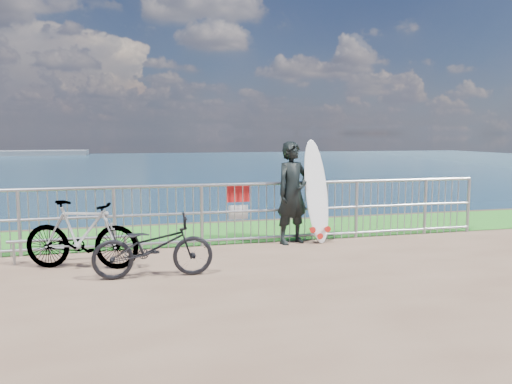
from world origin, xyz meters
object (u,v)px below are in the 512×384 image
object	(u,v)px
surfer	(293,193)
bicycle_near	(153,247)
surfboard	(317,195)
bicycle_far	(82,235)

from	to	relation	value
surfer	bicycle_near	size ratio (longest dim) A/B	1.12
surfboard	bicycle_far	xyz separation A→B (m)	(-4.06, -0.88, -0.37)
surfer	bicycle_near	world-z (taller)	surfer
surfboard	bicycle_near	world-z (taller)	surfboard
surfer	bicycle_near	distance (m)	3.09
surfer	bicycle_far	xyz separation A→B (m)	(-3.60, -0.89, -0.42)
surfboard	bicycle_far	world-z (taller)	surfboard
surfer	bicycle_near	bearing A→B (deg)	-168.57
surfboard	bicycle_near	bearing A→B (deg)	-152.36
surfer	bicycle_far	world-z (taller)	surfer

